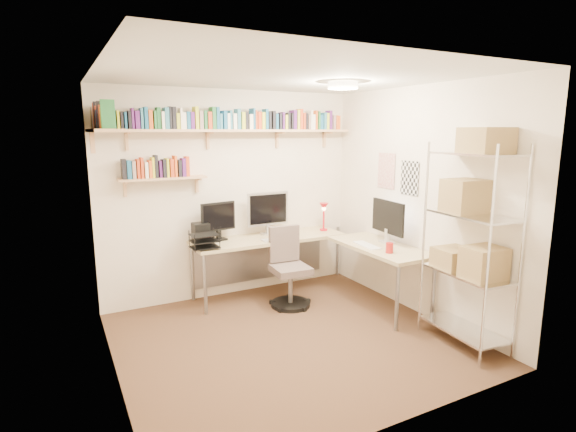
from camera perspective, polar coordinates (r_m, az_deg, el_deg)
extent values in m
plane|color=#4B3620|center=(4.59, 0.27, -15.33)|extent=(3.20, 3.20, 0.00)
cube|color=beige|center=(5.54, -7.05, 2.72)|extent=(3.20, 0.04, 2.50)
cube|color=beige|center=(3.73, -21.96, -1.90)|extent=(0.04, 3.00, 2.50)
cube|color=beige|center=(5.13, 16.26, 1.73)|extent=(0.04, 3.00, 2.50)
cube|color=beige|center=(2.98, 14.02, -4.45)|extent=(3.20, 0.04, 2.50)
cube|color=silver|center=(4.15, 0.30, 17.44)|extent=(3.20, 3.00, 0.04)
cube|color=white|center=(5.50, 12.36, 5.63)|extent=(0.01, 0.30, 0.42)
cube|color=silver|center=(5.20, 15.18, 4.68)|extent=(0.01, 0.28, 0.38)
cylinder|color=#FFEAC6|center=(4.68, 6.99, 16.11)|extent=(0.30, 0.30, 0.06)
cube|color=tan|center=(5.37, -6.75, 10.71)|extent=(3.05, 0.25, 0.03)
cube|color=tan|center=(4.61, -22.37, 10.00)|extent=(0.25, 1.00, 0.03)
cube|color=tan|center=(5.18, -15.56, 4.63)|extent=(0.95, 0.20, 0.02)
cube|color=tan|center=(5.13, -19.78, 9.38)|extent=(0.03, 0.20, 0.20)
cube|color=tan|center=(5.33, -10.04, 9.87)|extent=(0.03, 0.20, 0.20)
cube|color=tan|center=(5.68, -1.23, 10.07)|extent=(0.03, 0.20, 0.20)
cube|color=tan|center=(6.02, 4.83, 10.08)|extent=(0.03, 0.20, 0.20)
cube|color=white|center=(5.03, -22.88, 11.43)|extent=(0.03, 0.14, 0.23)
cube|color=gold|center=(5.04, -22.47, 11.53)|extent=(0.04, 0.12, 0.24)
cube|color=#1A5C8A|center=(5.04, -21.94, 11.21)|extent=(0.03, 0.14, 0.18)
cube|color=teal|center=(5.05, -21.35, 11.45)|extent=(0.04, 0.11, 0.21)
cube|color=gold|center=(5.05, -20.83, 11.34)|extent=(0.02, 0.14, 0.19)
cube|color=black|center=(5.06, -20.41, 11.30)|extent=(0.03, 0.14, 0.18)
cube|color=#1A5C8A|center=(5.06, -19.97, 11.32)|extent=(0.02, 0.11, 0.18)
cube|color=black|center=(5.07, -19.52, 11.40)|extent=(0.03, 0.13, 0.19)
cube|color=#561D6E|center=(5.07, -19.17, 11.60)|extent=(0.02, 0.12, 0.22)
cube|color=#561D6E|center=(5.08, -18.66, 11.47)|extent=(0.04, 0.13, 0.19)
cube|color=teal|center=(5.09, -18.14, 11.67)|extent=(0.03, 0.12, 0.22)
cube|color=#1A5C8A|center=(5.10, -17.66, 11.76)|extent=(0.04, 0.13, 0.23)
cube|color=#E95A1B|center=(5.11, -17.12, 11.62)|extent=(0.04, 0.11, 0.20)
cube|color=#236B35|center=(5.11, -16.58, 11.60)|extent=(0.03, 0.12, 0.19)
cube|color=#236B35|center=(5.12, -16.17, 11.83)|extent=(0.04, 0.11, 0.23)
cube|color=white|center=(5.13, -15.70, 11.60)|extent=(0.03, 0.14, 0.18)
cube|color=teal|center=(5.14, -15.23, 11.87)|extent=(0.04, 0.13, 0.23)
cube|color=black|center=(5.15, -14.78, 11.95)|extent=(0.02, 0.11, 0.24)
cube|color=black|center=(5.16, -14.37, 11.95)|extent=(0.04, 0.13, 0.24)
cube|color=gold|center=(5.17, -13.86, 11.60)|extent=(0.04, 0.11, 0.17)
cube|color=white|center=(5.18, -13.51, 11.91)|extent=(0.02, 0.13, 0.23)
cube|color=white|center=(5.19, -13.12, 11.69)|extent=(0.04, 0.11, 0.18)
cube|color=#1A5C8A|center=(5.20, -12.65, 11.75)|extent=(0.04, 0.13, 0.19)
cube|color=#561D6E|center=(5.21, -12.17, 11.74)|extent=(0.04, 0.14, 0.19)
cube|color=gold|center=(5.22, -11.66, 12.10)|extent=(0.04, 0.14, 0.25)
cube|color=gray|center=(5.24, -11.09, 11.85)|extent=(0.04, 0.13, 0.20)
cube|color=#236B35|center=(5.25, -10.56, 11.90)|extent=(0.03, 0.12, 0.21)
cube|color=#C73E1A|center=(5.27, -10.08, 11.83)|extent=(0.04, 0.15, 0.19)
cube|color=#236B35|center=(5.28, -9.55, 12.15)|extent=(0.04, 0.14, 0.25)
cube|color=#1A5C8A|center=(5.30, -9.07, 12.15)|extent=(0.03, 0.14, 0.25)
cube|color=teal|center=(5.31, -8.65, 11.77)|extent=(0.03, 0.12, 0.17)
cube|color=#1A5C8A|center=(5.33, -8.15, 11.97)|extent=(0.04, 0.14, 0.21)
cube|color=white|center=(5.34, -7.73, 11.82)|extent=(0.03, 0.14, 0.18)
cube|color=teal|center=(5.35, -7.40, 12.00)|extent=(0.03, 0.11, 0.21)
cube|color=white|center=(5.37, -6.91, 11.82)|extent=(0.04, 0.11, 0.18)
cube|color=teal|center=(5.39, -6.43, 12.12)|extent=(0.04, 0.13, 0.23)
cube|color=gold|center=(5.41, -5.90, 11.93)|extent=(0.04, 0.14, 0.20)
cube|color=black|center=(5.42, -5.47, 11.94)|extent=(0.04, 0.13, 0.20)
cube|color=white|center=(5.44, -4.93, 11.82)|extent=(0.04, 0.14, 0.17)
cube|color=#1A5C8A|center=(5.46, -4.57, 12.19)|extent=(0.02, 0.15, 0.24)
cube|color=#C73E1A|center=(5.47, -4.25, 12.08)|extent=(0.02, 0.12, 0.22)
cube|color=#C73E1A|center=(5.49, -3.83, 11.99)|extent=(0.04, 0.12, 0.21)
cube|color=gold|center=(5.51, -3.31, 11.96)|extent=(0.04, 0.11, 0.20)
cube|color=#1A5C8A|center=(5.53, -2.92, 12.17)|extent=(0.03, 0.13, 0.24)
cube|color=black|center=(5.55, -2.50, 12.03)|extent=(0.03, 0.12, 0.21)
cube|color=black|center=(5.57, -2.05, 12.06)|extent=(0.04, 0.15, 0.22)
cube|color=#1A5C8A|center=(5.59, -1.63, 11.88)|extent=(0.03, 0.13, 0.19)
cube|color=black|center=(5.61, -1.21, 11.91)|extent=(0.03, 0.14, 0.19)
cube|color=#561D6E|center=(5.62, -0.83, 11.99)|extent=(0.03, 0.14, 0.21)
cube|color=gold|center=(5.64, -0.47, 11.82)|extent=(0.03, 0.14, 0.17)
cube|color=black|center=(5.66, -0.10, 11.95)|extent=(0.03, 0.12, 0.20)
cube|color=black|center=(5.68, 0.28, 11.93)|extent=(0.02, 0.14, 0.20)
cube|color=#561D6E|center=(5.70, 0.65, 12.11)|extent=(0.04, 0.14, 0.23)
cube|color=gold|center=(5.72, 1.04, 12.12)|extent=(0.03, 0.15, 0.24)
cube|color=#C73E1A|center=(5.74, 1.47, 12.17)|extent=(0.04, 0.12, 0.25)
cube|color=#C73E1A|center=(5.76, 1.83, 11.93)|extent=(0.03, 0.13, 0.20)
cube|color=black|center=(5.78, 2.16, 11.91)|extent=(0.03, 0.11, 0.20)
cube|color=gray|center=(5.80, 2.47, 11.81)|extent=(0.02, 0.13, 0.18)
cube|color=white|center=(5.82, 2.76, 12.08)|extent=(0.02, 0.13, 0.24)
cube|color=white|center=(5.83, 3.05, 11.83)|extent=(0.04, 0.12, 0.19)
cube|color=#E95A1B|center=(5.85, 3.38, 12.06)|extent=(0.02, 0.12, 0.24)
cube|color=#236B35|center=(5.87, 3.70, 12.01)|extent=(0.03, 0.14, 0.23)
cube|color=#1A5C8A|center=(5.89, 4.02, 11.78)|extent=(0.04, 0.12, 0.18)
cube|color=teal|center=(5.92, 4.45, 11.92)|extent=(0.04, 0.14, 0.21)
cube|color=gold|center=(5.94, 4.79, 11.88)|extent=(0.04, 0.13, 0.21)
cube|color=#561D6E|center=(5.97, 5.19, 12.03)|extent=(0.04, 0.11, 0.24)
cube|color=gray|center=(6.00, 5.61, 11.74)|extent=(0.03, 0.15, 0.18)
cube|color=#E95A1B|center=(6.02, 5.91, 11.72)|extent=(0.02, 0.15, 0.18)
cube|color=#E95A1B|center=(6.04, 6.21, 11.69)|extent=(0.03, 0.12, 0.17)
cube|color=#236B35|center=(4.18, -21.90, 11.91)|extent=(0.11, 0.04, 0.24)
cube|color=gold|center=(4.24, -21.95, 11.46)|extent=(0.11, 0.04, 0.18)
cube|color=#C73E1A|center=(4.28, -22.03, 11.58)|extent=(0.12, 0.04, 0.20)
cube|color=black|center=(4.34, -22.12, 11.79)|extent=(0.15, 0.04, 0.24)
cube|color=#561D6E|center=(4.38, -22.17, 11.65)|extent=(0.13, 0.03, 0.22)
cube|color=#561D6E|center=(4.42, -22.22, 11.42)|extent=(0.14, 0.03, 0.19)
cube|color=gray|center=(4.45, -22.28, 11.64)|extent=(0.13, 0.02, 0.22)
cube|color=#236B35|center=(4.48, -22.30, 11.39)|extent=(0.13, 0.03, 0.19)
cube|color=#1A5C8A|center=(4.53, -22.35, 11.28)|extent=(0.13, 0.04, 0.17)
cube|color=#C73E1A|center=(4.58, -22.44, 11.49)|extent=(0.13, 0.04, 0.21)
cube|color=black|center=(4.63, -22.52, 11.72)|extent=(0.15, 0.04, 0.25)
cube|color=#E95A1B|center=(4.68, -22.55, 11.26)|extent=(0.15, 0.03, 0.18)
cube|color=#C73E1A|center=(4.73, -22.63, 11.65)|extent=(0.14, 0.04, 0.24)
cube|color=#C73E1A|center=(4.78, -22.66, 11.25)|extent=(0.11, 0.03, 0.18)
cube|color=white|center=(4.82, -22.74, 11.51)|extent=(0.15, 0.03, 0.23)
cube|color=teal|center=(4.87, -22.80, 11.53)|extent=(0.12, 0.04, 0.24)
cube|color=#C73E1A|center=(4.91, -22.83, 11.24)|extent=(0.13, 0.03, 0.19)
cube|color=gray|center=(4.96, -22.88, 11.37)|extent=(0.15, 0.04, 0.21)
cube|color=gold|center=(5.00, -22.92, 11.21)|extent=(0.15, 0.03, 0.19)
cube|color=black|center=(5.10, -20.13, 5.62)|extent=(0.04, 0.12, 0.21)
cube|color=#1A5C8A|center=(5.10, -19.59, 5.57)|extent=(0.04, 0.14, 0.20)
cube|color=gray|center=(5.11, -19.04, 5.56)|extent=(0.04, 0.13, 0.19)
cube|color=#C73E1A|center=(5.12, -18.54, 5.70)|extent=(0.03, 0.13, 0.21)
cube|color=#C73E1A|center=(5.12, -18.11, 5.83)|extent=(0.03, 0.13, 0.22)
cube|color=white|center=(5.13, -17.60, 5.58)|extent=(0.03, 0.13, 0.17)
cube|color=#E95A1B|center=(5.14, -17.16, 5.70)|extent=(0.03, 0.14, 0.19)
cube|color=gold|center=(5.14, -16.82, 5.91)|extent=(0.03, 0.12, 0.22)
cube|color=black|center=(5.15, -16.46, 6.07)|extent=(0.03, 0.12, 0.25)
cube|color=#561D6E|center=(5.16, -15.94, 5.75)|extent=(0.03, 0.11, 0.18)
cube|color=black|center=(5.17, -15.51, 5.86)|extent=(0.04, 0.15, 0.20)
cube|color=gold|center=(5.18, -15.14, 5.93)|extent=(0.03, 0.15, 0.21)
cube|color=#C73E1A|center=(5.19, -14.64, 5.92)|extent=(0.04, 0.15, 0.20)
cube|color=#E95A1B|center=(5.20, -14.19, 6.15)|extent=(0.03, 0.14, 0.23)
cube|color=black|center=(5.21, -13.69, 5.92)|extent=(0.04, 0.14, 0.19)
cube|color=#561D6E|center=(5.22, -13.20, 6.05)|extent=(0.04, 0.13, 0.20)
cube|color=#C73E1A|center=(5.23, -12.74, 6.18)|extent=(0.04, 0.11, 0.22)
cube|color=#CABA83|center=(5.52, -2.48, -2.87)|extent=(1.89, 0.60, 0.04)
cube|color=#CABA83|center=(5.22, 11.60, -3.88)|extent=(0.60, 1.29, 0.04)
cylinder|color=gray|center=(5.09, -10.47, -8.56)|extent=(0.04, 0.04, 0.70)
cylinder|color=gray|center=(5.55, -12.03, -7.00)|extent=(0.04, 0.04, 0.70)
cylinder|color=gray|center=(6.40, 6.31, -4.43)|extent=(0.04, 0.04, 0.70)
cylinder|color=gray|center=(4.75, 13.70, -10.14)|extent=(0.04, 0.04, 0.70)
cylinder|color=gray|center=(5.08, 17.97, -8.98)|extent=(0.04, 0.04, 0.70)
cube|color=gray|center=(5.83, -3.55, -5.38)|extent=(1.79, 0.02, 0.55)
cube|color=silver|center=(5.58, -2.57, 0.92)|extent=(0.55, 0.03, 0.42)
cube|color=black|center=(5.56, -2.49, 0.89)|extent=(0.49, 0.00, 0.36)
cube|color=black|center=(5.35, -8.85, -0.06)|extent=(0.44, 0.03, 0.34)
cube|color=black|center=(5.28, 12.57, -0.12)|extent=(0.03, 0.58, 0.38)
cube|color=white|center=(5.26, 12.40, -0.14)|extent=(0.00, 0.52, 0.32)
cube|color=white|center=(5.38, -1.19, -2.93)|extent=(0.42, 0.13, 0.01)
cube|color=white|center=(5.16, 9.98, -3.68)|extent=(0.13, 0.40, 0.01)
cylinder|color=red|center=(5.89, 4.53, -1.74)|extent=(0.10, 0.10, 0.02)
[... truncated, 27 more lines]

